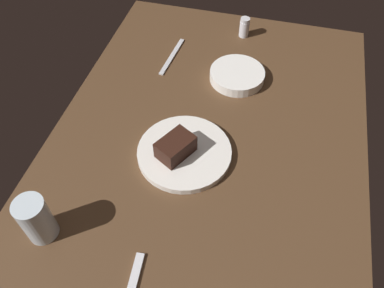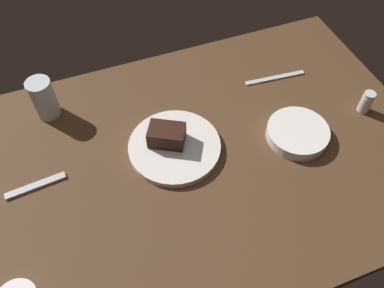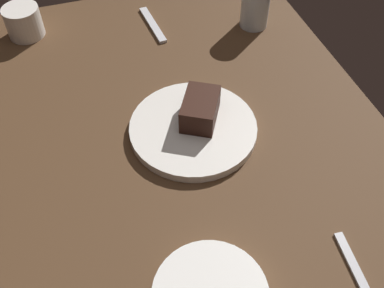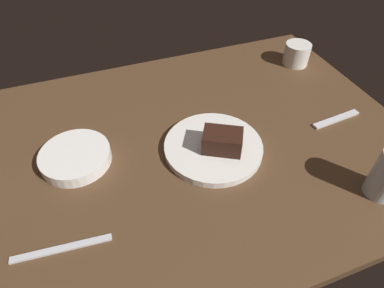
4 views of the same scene
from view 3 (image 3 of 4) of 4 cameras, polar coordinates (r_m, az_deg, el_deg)
dining_table at (r=83.14cm, az=-1.36°, el=-3.32°), size 120.00×84.00×3.00cm
dessert_plate at (r=86.52cm, az=0.14°, el=1.96°), size 24.52×24.52×1.80cm
chocolate_cake_slice at (r=85.38cm, az=1.05°, el=4.45°), size 11.27×10.11×5.03cm
water_glass at (r=111.68cm, az=8.06°, el=17.29°), size 6.72×6.72×12.00cm
coffee_cup at (r=115.54cm, az=-20.57°, el=14.31°), size 8.35×8.35×7.13cm
dessert_spoon at (r=113.74cm, az=-5.00°, el=14.84°), size 15.10×3.09×0.70cm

